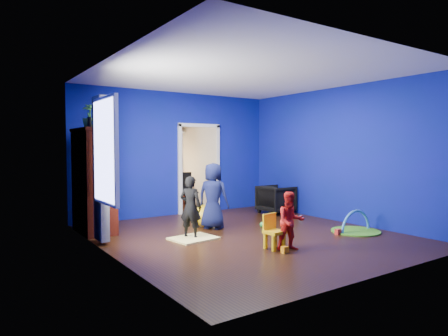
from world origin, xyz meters
TOP-DOWN VIEW (x-y plane):
  - floor at (0.00, 0.00)m, footprint 5.00×5.50m
  - ceiling at (0.00, 0.00)m, footprint 5.00×5.50m
  - wall_back at (0.00, 2.75)m, footprint 5.00×0.02m
  - wall_front at (0.00, -2.75)m, footprint 5.00×0.02m
  - wall_left at (-2.50, 0.00)m, footprint 0.02×5.50m
  - wall_right at (2.50, 0.00)m, footprint 0.02×5.50m
  - alcove at (0.60, 3.62)m, footprint 1.00×1.75m
  - armchair at (2.08, 1.56)m, footprint 0.77×0.75m
  - child_black at (-0.96, 0.38)m, footprint 0.45×0.48m
  - child_navy at (-0.18, 0.86)m, footprint 0.69×0.76m
  - toddler_red at (-0.08, -1.21)m, footprint 0.54×0.49m
  - vase at (-2.22, 1.54)m, footprint 0.29×0.29m
  - potted_plant at (-2.22, 2.06)m, footprint 0.35×0.35m
  - tv_armoire at (-2.22, 1.84)m, footprint 0.58×1.14m
  - crt_tv at (-2.18, 1.84)m, footprint 0.46×0.70m
  - yellow_blanket at (-0.96, 0.28)m, footprint 0.82×0.69m
  - hopper_ball at (-0.23, 1.11)m, footprint 0.44×0.44m
  - kid_chair at (-0.23, -1.01)m, footprint 0.30×0.30m
  - play_mat at (1.90, -0.91)m, footprint 0.91×0.91m
  - toy_arch at (1.90, -0.91)m, footprint 0.81×0.05m
  - window_left at (-2.48, 0.35)m, footprint 0.03×0.95m
  - curtain at (-2.37, 0.90)m, footprint 0.14×0.42m
  - doorway at (0.60, 2.75)m, footprint 1.16×0.10m
  - study_desk at (0.60, 4.26)m, footprint 0.88×0.44m
  - desk_monitor at (0.60, 4.38)m, footprint 0.40×0.05m
  - desk_lamp at (0.32, 4.32)m, footprint 0.14×0.14m
  - folding_chair at (0.60, 3.30)m, footprint 0.40×0.40m
  - book_shelf at (0.60, 4.37)m, footprint 0.88×0.24m
  - toy_0 at (1.43, -0.88)m, footprint 0.10×0.08m
  - toy_1 at (1.93, 0.56)m, footprint 0.11×0.11m
  - toy_2 at (-0.26, -1.29)m, footprint 0.10×0.08m
  - toy_3 at (0.72, 0.43)m, footprint 0.11×0.11m

SIDE VIEW (x-z plane):
  - floor at x=0.00m, z-range -0.01..0.01m
  - play_mat at x=1.90m, z-range 0.00..0.02m
  - yellow_blanket at x=-0.96m, z-range 0.00..0.03m
  - toy_arch at x=1.90m, z-range -0.39..0.43m
  - toy_0 at x=1.43m, z-range 0.00..0.10m
  - toy_2 at x=-0.26m, z-range 0.00..0.10m
  - toy_1 at x=1.93m, z-range 0.00..0.11m
  - toy_3 at x=0.72m, z-range 0.00..0.11m
  - hopper_ball at x=-0.23m, z-range 0.00..0.44m
  - kid_chair at x=-0.23m, z-range 0.00..0.50m
  - armchair at x=2.08m, z-range 0.00..0.68m
  - study_desk at x=0.60m, z-range 0.00..0.75m
  - toddler_red at x=-0.08m, z-range 0.00..0.92m
  - folding_chair at x=0.60m, z-range 0.00..0.92m
  - child_black at x=-0.96m, z-range 0.00..1.10m
  - child_navy at x=-0.18m, z-range 0.00..1.30m
  - desk_lamp at x=0.32m, z-range 0.86..1.00m
  - desk_monitor at x=0.60m, z-range 0.79..1.11m
  - tv_armoire at x=-2.22m, z-range 0.00..1.96m
  - crt_tv at x=-2.18m, z-range 0.75..1.29m
  - doorway at x=0.60m, z-range 0.00..2.10m
  - alcove at x=0.60m, z-range 0.00..2.50m
  - curtain at x=-2.37m, z-range 0.05..2.45m
  - wall_back at x=0.00m, z-range 0.00..2.90m
  - wall_front at x=0.00m, z-range 0.00..2.90m
  - wall_left at x=-2.50m, z-range 0.00..2.90m
  - wall_right at x=2.50m, z-range 0.00..2.90m
  - window_left at x=-2.48m, z-range 0.77..2.33m
  - book_shelf at x=0.60m, z-range 2.00..2.04m
  - vase at x=-2.22m, z-range 1.96..2.18m
  - potted_plant at x=-2.22m, z-range 1.96..2.44m
  - ceiling at x=0.00m, z-range 2.90..2.90m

